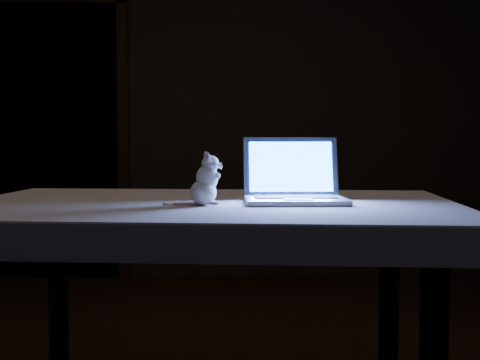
{
  "coord_description": "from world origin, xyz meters",
  "views": [
    {
      "loc": [
        0.08,
        -2.36,
        1.04
      ],
      "look_at": [
        0.16,
        -0.18,
        0.91
      ],
      "focal_mm": 48.0,
      "sensor_mm": 36.0,
      "label": 1
    }
  ],
  "objects": [
    {
      "name": "plush_mouse",
      "position": [
        0.04,
        -0.34,
        0.92
      ],
      "size": [
        0.15,
        0.15,
        0.17
      ],
      "primitive_type": null,
      "rotation": [
        0.0,
        0.0,
        -0.28
      ],
      "color": "white",
      "rests_on": "tablecloth"
    },
    {
      "name": "doorway",
      "position": [
        -1.1,
        2.5,
        1.06
      ],
      "size": [
        1.06,
        0.36,
        2.13
      ],
      "primitive_type": null,
      "color": "black",
      "rests_on": "back_wall"
    },
    {
      "name": "laptop",
      "position": [
        0.34,
        -0.27,
        0.95
      ],
      "size": [
        0.33,
        0.29,
        0.22
      ],
      "primitive_type": null,
      "rotation": [
        0.0,
        0.0,
        -0.0
      ],
      "color": "#A2A1A6",
      "rests_on": "tablecloth"
    },
    {
      "name": "tablecloth",
      "position": [
        0.15,
        -0.27,
        0.79
      ],
      "size": [
        1.71,
        1.19,
        0.1
      ],
      "primitive_type": null,
      "rotation": [
        0.0,
        0.0,
        -0.06
      ],
      "color": "beige",
      "rests_on": "table"
    },
    {
      "name": "back_wall",
      "position": [
        0.0,
        2.5,
        1.3
      ],
      "size": [
        4.5,
        0.04,
        2.6
      ],
      "primitive_type": "cube",
      "color": "black",
      "rests_on": "ground"
    },
    {
      "name": "table",
      "position": [
        0.06,
        -0.22,
        0.41
      ],
      "size": [
        1.65,
        1.16,
        0.83
      ],
      "primitive_type": null,
      "rotation": [
        0.0,
        0.0,
        -0.11
      ],
      "color": "black",
      "rests_on": "floor"
    }
  ]
}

